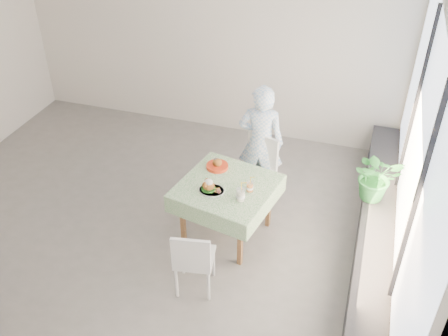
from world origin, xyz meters
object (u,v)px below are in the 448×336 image
(chair_far, at_px, (254,184))
(chair_near, at_px, (195,270))
(juice_cup_orange, at_px, (250,187))
(potted_plant, at_px, (377,176))
(diner, at_px, (261,143))
(main_dish, at_px, (210,187))
(cafe_table, at_px, (227,204))

(chair_far, height_order, chair_near, chair_far)
(juice_cup_orange, bearing_deg, potted_plant, 25.19)
(potted_plant, bearing_deg, chair_near, -137.90)
(diner, xyz_separation_m, main_dish, (-0.32, -1.08, -0.01))
(cafe_table, xyz_separation_m, potted_plant, (1.63, 0.61, 0.35))
(diner, height_order, potted_plant, diner)
(chair_far, distance_m, potted_plant, 1.57)
(juice_cup_orange, bearing_deg, diner, 96.71)
(diner, distance_m, potted_plant, 1.49)
(chair_near, bearing_deg, potted_plant, 42.10)
(chair_near, relative_size, potted_plant, 1.38)
(chair_near, bearing_deg, diner, 82.73)
(cafe_table, height_order, chair_far, chair_far)
(cafe_table, bearing_deg, juice_cup_orange, -5.89)
(chair_far, bearing_deg, chair_near, -97.51)
(chair_near, height_order, main_dish, main_dish)
(main_dish, xyz_separation_m, juice_cup_orange, (0.43, 0.13, 0.01))
(chair_near, distance_m, diner, 1.94)
(chair_far, distance_m, chair_near, 1.64)
(chair_near, height_order, diner, diner)
(cafe_table, relative_size, potted_plant, 2.00)
(cafe_table, relative_size, chair_near, 1.45)
(cafe_table, distance_m, diner, 0.99)
(cafe_table, bearing_deg, potted_plant, 20.38)
(juice_cup_orange, xyz_separation_m, potted_plant, (1.35, 0.64, 0.01))
(chair_far, height_order, main_dish, chair_far)
(cafe_table, xyz_separation_m, main_dish, (-0.15, -0.16, 0.33))
(chair_far, bearing_deg, potted_plant, -3.71)
(main_dish, bearing_deg, potted_plant, 23.32)
(main_dish, relative_size, juice_cup_orange, 1.23)
(cafe_table, height_order, diner, diner)
(chair_far, relative_size, main_dish, 3.17)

